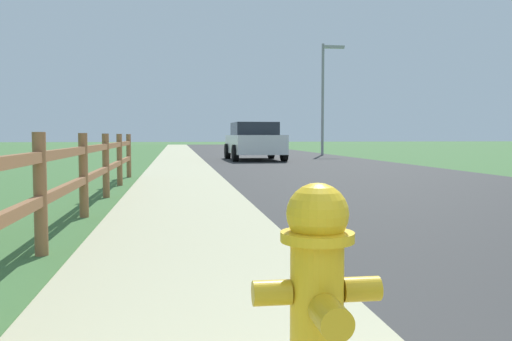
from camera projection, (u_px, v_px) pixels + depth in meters
ground_plane at (201, 157)px, 25.17m from camera, size 120.00×120.00×0.00m
road_asphalt at (268, 155)px, 27.65m from camera, size 7.00×66.00×0.01m
curb_concrete at (137, 156)px, 26.71m from camera, size 6.00×66.00×0.01m
grass_verge at (106, 156)px, 26.49m from camera, size 5.00×66.00×0.00m
fire_hydrant at (317, 296)px, 1.94m from camera, size 0.46×0.40×0.85m
rail_fence at (83, 169)px, 6.70m from camera, size 0.11×13.09×1.05m
parked_suv_white at (254, 141)px, 22.46m from camera, size 2.21×4.29×1.55m
street_lamp at (325, 88)px, 27.76m from camera, size 1.17×0.20×5.65m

